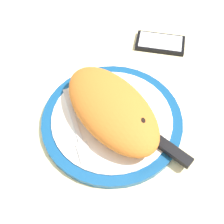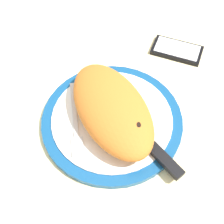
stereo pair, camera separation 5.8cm
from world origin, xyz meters
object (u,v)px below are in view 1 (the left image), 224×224
object	(u,v)px
fork	(77,130)
calzone	(111,109)
plate	(112,120)
smartphone	(160,43)
knife	(153,138)

from	to	relation	value
fork	calzone	bearing A→B (deg)	81.13
plate	smartphone	distance (cm)	24.83
plate	fork	xyz separation A→B (cm)	(-1.07, -7.15, 1.03)
calzone	knife	distance (cm)	9.53
plate	calzone	size ratio (longest dim) A/B	1.16
knife	smartphone	size ratio (longest dim) A/B	1.87
fork	knife	distance (cm)	14.43
knife	fork	bearing A→B (deg)	-129.68
fork	smartphone	xyz separation A→B (cm)	(-11.32, 28.66, -1.24)
calzone	smartphone	xyz separation A→B (cm)	(-12.40, 21.75, -4.21)
calzone	knife	bearing A→B (deg)	27.25
plate	fork	bearing A→B (deg)	-98.53
fork	smartphone	bearing A→B (deg)	111.56
plate	smartphone	size ratio (longest dim) A/B	2.22
knife	smartphone	world-z (taller)	knife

